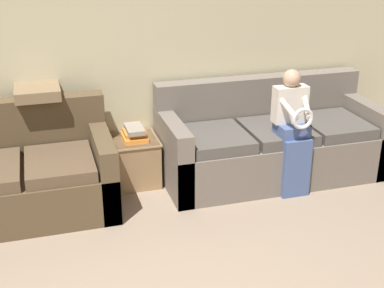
{
  "coord_description": "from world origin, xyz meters",
  "views": [
    {
      "loc": [
        -0.6,
        -2.01,
        2.44
      ],
      "look_at": [
        0.56,
        1.88,
        0.77
      ],
      "focal_mm": 50.0,
      "sensor_mm": 36.0,
      "label": 1
    }
  ],
  "objects_px": {
    "couch_main": "(270,143)",
    "throw_pillow": "(37,92)",
    "child_left_seated": "(293,128)",
    "side_shelf": "(135,160)",
    "book_stack": "(134,133)",
    "couch_side": "(25,176)"
  },
  "relations": [
    {
      "from": "couch_main",
      "to": "throw_pillow",
      "type": "bearing_deg",
      "value": 172.8
    },
    {
      "from": "child_left_seated",
      "to": "side_shelf",
      "type": "bearing_deg",
      "value": 156.7
    },
    {
      "from": "child_left_seated",
      "to": "throw_pillow",
      "type": "distance_m",
      "value": 2.41
    },
    {
      "from": "couch_main",
      "to": "book_stack",
      "type": "xyz_separation_m",
      "value": [
        -1.37,
        0.2,
        0.19
      ]
    },
    {
      "from": "child_left_seated",
      "to": "throw_pillow",
      "type": "bearing_deg",
      "value": 163.14
    },
    {
      "from": "child_left_seated",
      "to": "book_stack",
      "type": "bearing_deg",
      "value": 156.82
    },
    {
      "from": "couch_side",
      "to": "child_left_seated",
      "type": "distance_m",
      "value": 2.52
    },
    {
      "from": "couch_main",
      "to": "couch_side",
      "type": "height_order",
      "value": "couch_main"
    },
    {
      "from": "side_shelf",
      "to": "couch_side",
      "type": "bearing_deg",
      "value": -165.99
    },
    {
      "from": "throw_pillow",
      "to": "couch_main",
      "type": "bearing_deg",
      "value": -7.2
    },
    {
      "from": "side_shelf",
      "to": "child_left_seated",
      "type": "bearing_deg",
      "value": -23.3
    },
    {
      "from": "couch_side",
      "to": "child_left_seated",
      "type": "xyz_separation_m",
      "value": [
        2.48,
        -0.35,
        0.33
      ]
    },
    {
      "from": "side_shelf",
      "to": "book_stack",
      "type": "relative_size",
      "value": 1.67
    },
    {
      "from": "couch_side",
      "to": "book_stack",
      "type": "height_order",
      "value": "couch_side"
    },
    {
      "from": "couch_main",
      "to": "side_shelf",
      "type": "xyz_separation_m",
      "value": [
        -1.38,
        0.2,
        -0.1
      ]
    },
    {
      "from": "couch_side",
      "to": "book_stack",
      "type": "bearing_deg",
      "value": 13.6
    },
    {
      "from": "couch_main",
      "to": "book_stack",
      "type": "bearing_deg",
      "value": 171.9
    },
    {
      "from": "couch_main",
      "to": "throw_pillow",
      "type": "relative_size",
      "value": 5.51
    },
    {
      "from": "couch_side",
      "to": "child_left_seated",
      "type": "height_order",
      "value": "child_left_seated"
    },
    {
      "from": "child_left_seated",
      "to": "side_shelf",
      "type": "relative_size",
      "value": 2.34
    },
    {
      "from": "book_stack",
      "to": "child_left_seated",
      "type": "bearing_deg",
      "value": -23.18
    },
    {
      "from": "couch_side",
      "to": "book_stack",
      "type": "distance_m",
      "value": 1.12
    }
  ]
}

